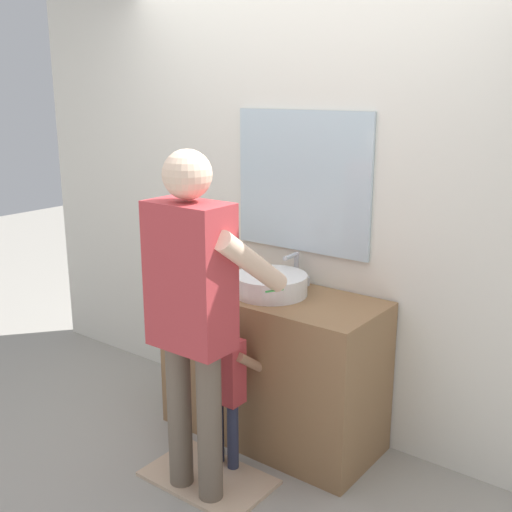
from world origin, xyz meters
TOP-DOWN VIEW (x-y plane):
  - ground_plane at (0.00, 0.00)m, footprint 14.00×14.00m
  - back_wall at (0.00, 0.62)m, footprint 4.40×0.10m
  - vanity_cabinet at (0.00, 0.30)m, footprint 1.21×0.54m
  - sink_basin at (0.00, 0.28)m, footprint 0.39×0.39m
  - faucet at (0.00, 0.51)m, footprint 0.18×0.14m
  - toothbrush_cup at (-0.34, 0.26)m, footprint 0.07×0.07m
  - bath_mat at (0.00, -0.25)m, footprint 0.64×0.40m
  - child_toddler at (0.00, -0.10)m, footprint 0.26×0.26m
  - adult_parent at (0.02, -0.34)m, footprint 0.52×0.55m

SIDE VIEW (x-z plane):
  - ground_plane at x=0.00m, z-range 0.00..0.00m
  - bath_mat at x=0.00m, z-range 0.00..0.02m
  - vanity_cabinet at x=0.00m, z-range 0.00..0.85m
  - child_toddler at x=0.00m, z-range 0.08..0.93m
  - toothbrush_cup at x=-0.34m, z-range 0.80..1.01m
  - sink_basin at x=0.00m, z-range 0.85..0.96m
  - faucet at x=0.00m, z-range 0.84..1.02m
  - adult_parent at x=0.02m, z-range 0.17..1.84m
  - back_wall at x=0.00m, z-range 0.00..2.70m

